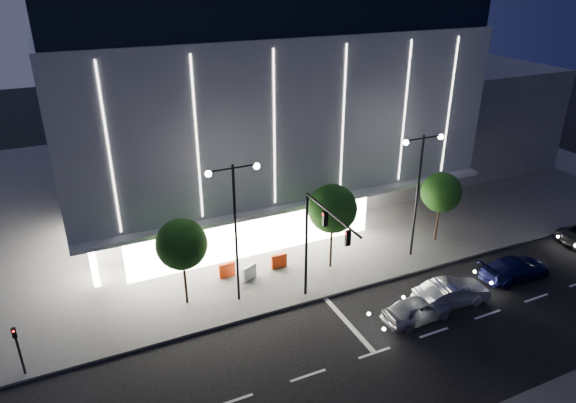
{
  "coord_description": "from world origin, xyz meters",
  "views": [
    {
      "loc": [
        -11.28,
        -19.21,
        18.84
      ],
      "look_at": [
        1.39,
        8.28,
        5.0
      ],
      "focal_mm": 32.0,
      "sensor_mm": 36.0,
      "label": 1
    }
  ],
  "objects_px": {
    "tree_right": "(441,194)",
    "tree_left": "(182,247)",
    "car_third": "(515,268)",
    "barrier_c": "(279,261)",
    "car_second": "(452,293)",
    "traffic_mast": "(318,235)",
    "ped_signal_far": "(18,346)",
    "barrier_d": "(249,272)",
    "street_lamp_east": "(419,179)",
    "car_lead": "(417,309)",
    "tree_mid": "(333,211)",
    "barrier_a": "(227,270)",
    "street_lamp_west": "(235,215)"
  },
  "relations": [
    {
      "from": "tree_mid",
      "to": "tree_left",
      "type": "bearing_deg",
      "value": -180.0
    },
    {
      "from": "tree_mid",
      "to": "car_third",
      "type": "xyz_separation_m",
      "value": [
        10.47,
        -6.19,
        -3.6
      ]
    },
    {
      "from": "traffic_mast",
      "to": "tree_mid",
      "type": "distance_m",
      "value": 4.82
    },
    {
      "from": "street_lamp_west",
      "to": "street_lamp_east",
      "type": "height_order",
      "value": "same"
    },
    {
      "from": "tree_mid",
      "to": "barrier_a",
      "type": "distance_m",
      "value": 7.98
    },
    {
      "from": "car_lead",
      "to": "barrier_a",
      "type": "height_order",
      "value": "car_lead"
    },
    {
      "from": "car_second",
      "to": "car_lead",
      "type": "bearing_deg",
      "value": 102.84
    },
    {
      "from": "car_lead",
      "to": "barrier_d",
      "type": "height_order",
      "value": "car_lead"
    },
    {
      "from": "tree_right",
      "to": "car_second",
      "type": "bearing_deg",
      "value": -122.71
    },
    {
      "from": "car_second",
      "to": "car_third",
      "type": "relative_size",
      "value": 0.95
    },
    {
      "from": "car_second",
      "to": "car_third",
      "type": "xyz_separation_m",
      "value": [
        5.79,
        0.53,
        -0.06
      ]
    },
    {
      "from": "tree_right",
      "to": "barrier_a",
      "type": "xyz_separation_m",
      "value": [
        -15.87,
        1.72,
        -3.23
      ]
    },
    {
      "from": "tree_left",
      "to": "tree_right",
      "type": "relative_size",
      "value": 1.04
    },
    {
      "from": "car_lead",
      "to": "barrier_d",
      "type": "bearing_deg",
      "value": 41.15
    },
    {
      "from": "tree_right",
      "to": "car_lead",
      "type": "bearing_deg",
      "value": -135.3
    },
    {
      "from": "street_lamp_west",
      "to": "barrier_a",
      "type": "bearing_deg",
      "value": 86.72
    },
    {
      "from": "street_lamp_east",
      "to": "barrier_c",
      "type": "relative_size",
      "value": 8.18
    },
    {
      "from": "tree_right",
      "to": "car_lead",
      "type": "height_order",
      "value": "tree_right"
    },
    {
      "from": "traffic_mast",
      "to": "car_lead",
      "type": "bearing_deg",
      "value": -35.57
    },
    {
      "from": "traffic_mast",
      "to": "car_second",
      "type": "distance_m",
      "value": 9.31
    },
    {
      "from": "tree_left",
      "to": "barrier_a",
      "type": "distance_m",
      "value": 4.92
    },
    {
      "from": "traffic_mast",
      "to": "ped_signal_far",
      "type": "bearing_deg",
      "value": 175.85
    },
    {
      "from": "car_third",
      "to": "car_lead",
      "type": "bearing_deg",
      "value": 97.07
    },
    {
      "from": "barrier_a",
      "to": "tree_left",
      "type": "bearing_deg",
      "value": -154.62
    },
    {
      "from": "barrier_c",
      "to": "car_second",
      "type": "bearing_deg",
      "value": -44.05
    },
    {
      "from": "street_lamp_west",
      "to": "car_second",
      "type": "distance_m",
      "value": 14.01
    },
    {
      "from": "ped_signal_far",
      "to": "traffic_mast",
      "type": "bearing_deg",
      "value": -4.15
    },
    {
      "from": "barrier_c",
      "to": "barrier_d",
      "type": "distance_m",
      "value": 2.42
    },
    {
      "from": "car_third",
      "to": "tree_left",
      "type": "bearing_deg",
      "value": 74.06
    },
    {
      "from": "car_third",
      "to": "barrier_a",
      "type": "height_order",
      "value": "car_third"
    },
    {
      "from": "car_second",
      "to": "barrier_d",
      "type": "distance_m",
      "value": 12.78
    },
    {
      "from": "tree_right",
      "to": "barrier_d",
      "type": "bearing_deg",
      "value": 176.85
    },
    {
      "from": "street_lamp_east",
      "to": "tree_mid",
      "type": "distance_m",
      "value": 6.27
    },
    {
      "from": "traffic_mast",
      "to": "car_lead",
      "type": "relative_size",
      "value": 1.62
    },
    {
      "from": "car_lead",
      "to": "tree_right",
      "type": "bearing_deg",
      "value": -47.31
    },
    {
      "from": "traffic_mast",
      "to": "tree_right",
      "type": "xyz_separation_m",
      "value": [
        12.03,
        3.68,
        -1.14
      ]
    },
    {
      "from": "car_second",
      "to": "barrier_c",
      "type": "relative_size",
      "value": 4.33
    },
    {
      "from": "ped_signal_far",
      "to": "barrier_c",
      "type": "relative_size",
      "value": 2.73
    },
    {
      "from": "tree_right",
      "to": "tree_left",
      "type": "bearing_deg",
      "value": 180.0
    },
    {
      "from": "tree_left",
      "to": "tree_mid",
      "type": "height_order",
      "value": "tree_mid"
    },
    {
      "from": "car_third",
      "to": "barrier_c",
      "type": "relative_size",
      "value": 4.57
    },
    {
      "from": "car_third",
      "to": "barrier_c",
      "type": "xyz_separation_m",
      "value": [
        -13.76,
        7.5,
        -0.08
      ]
    },
    {
      "from": "barrier_a",
      "to": "car_second",
      "type": "bearing_deg",
      "value": -39.51
    },
    {
      "from": "car_lead",
      "to": "car_second",
      "type": "distance_m",
      "value": 2.92
    },
    {
      "from": "tree_mid",
      "to": "tree_right",
      "type": "relative_size",
      "value": 1.12
    },
    {
      "from": "street_lamp_east",
      "to": "street_lamp_west",
      "type": "bearing_deg",
      "value": 180.0
    },
    {
      "from": "car_lead",
      "to": "street_lamp_east",
      "type": "bearing_deg",
      "value": -36.38
    },
    {
      "from": "tree_mid",
      "to": "car_lead",
      "type": "xyz_separation_m",
      "value": [
        1.8,
        -7.13,
        -3.59
      ]
    },
    {
      "from": "barrier_a",
      "to": "barrier_c",
      "type": "height_order",
      "value": "same"
    },
    {
      "from": "traffic_mast",
      "to": "barrier_d",
      "type": "distance_m",
      "value": 6.8
    }
  ]
}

